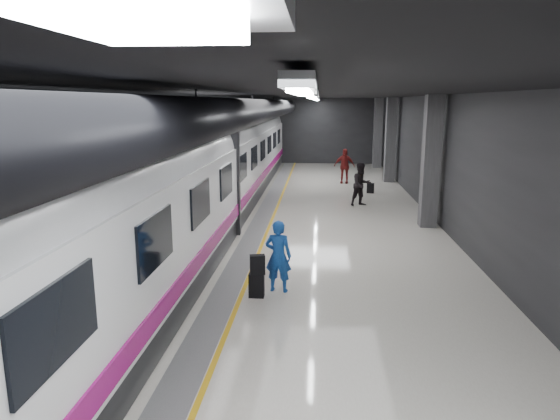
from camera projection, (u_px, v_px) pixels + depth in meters
name	position (u px, v px, depth m)	size (l,w,h in m)	color
ground	(294.00, 239.00, 15.88)	(40.00, 40.00, 0.00)	silver
platform_hall	(288.00, 125.00, 16.08)	(10.02, 40.02, 4.51)	black
train	(192.00, 173.00, 15.69)	(3.05, 38.00, 4.05)	black
traveler_main	(278.00, 256.00, 11.32)	(0.61, 0.40, 1.67)	blue
suitcase_main	(257.00, 285.00, 11.09)	(0.34, 0.21, 0.55)	black
shoulder_bag	(257.00, 265.00, 10.94)	(0.33, 0.17, 0.44)	black
traveler_far_a	(361.00, 184.00, 20.72)	(0.87, 0.68, 1.80)	black
traveler_far_b	(344.00, 166.00, 26.50)	(1.08, 0.45, 1.84)	maroon
suitcase_far	(370.00, 188.00, 23.76)	(0.32, 0.21, 0.47)	black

